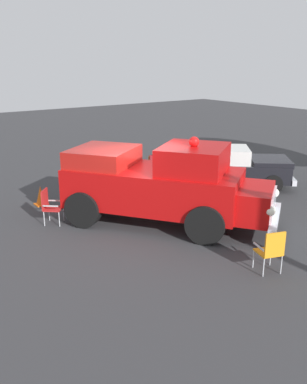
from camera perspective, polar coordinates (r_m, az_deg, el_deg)
name	(u,v)px	position (r m, az deg, el deg)	size (l,w,h in m)	color
ground_plane	(137,222)	(12.28, -2.20, -4.16)	(60.00, 60.00, 0.00)	#333335
vintage_fire_truck	(161,183)	(11.86, 1.07, 1.17)	(5.19, 6.12, 2.59)	black
classic_hot_rod	(231,166)	(15.93, 10.50, 3.43)	(4.52, 4.23, 1.46)	black
lawn_chair_near_truck	(155,168)	(16.11, 0.19, 3.32)	(0.67, 0.67, 1.02)	#B7BABF
lawn_chair_by_car	(271,249)	(9.58, 15.75, -7.46)	(0.63, 0.63, 1.02)	#B7BABF
lawn_chair_spare	(49,204)	(12.37, -14.02, -1.61)	(0.69, 0.69, 1.02)	#B7BABF
spectator_seated	(155,166)	(15.96, 0.24, 3.58)	(0.59, 0.65, 1.29)	#383842
traffic_cone	(41,196)	(14.15, -15.09, -0.50)	(0.40, 0.40, 0.64)	orange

